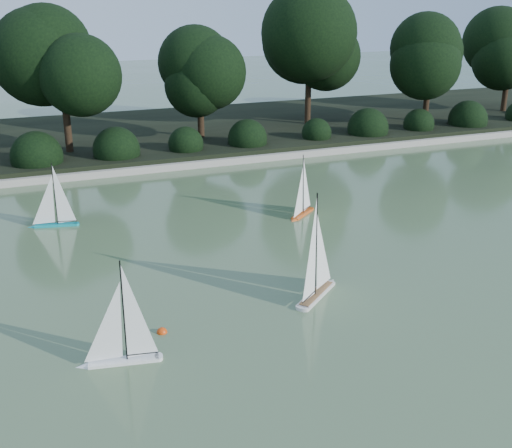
% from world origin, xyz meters
% --- Properties ---
extents(ground, '(80.00, 80.00, 0.00)m').
position_xyz_m(ground, '(0.00, 0.00, 0.00)').
color(ground, '#3E5734').
rests_on(ground, ground).
extents(pond_coping, '(40.00, 0.35, 0.18)m').
position_xyz_m(pond_coping, '(0.00, 9.00, 0.09)').
color(pond_coping, gray).
rests_on(pond_coping, ground).
extents(far_bank, '(40.00, 8.00, 0.30)m').
position_xyz_m(far_bank, '(0.00, 13.00, 0.15)').
color(far_bank, black).
rests_on(far_bank, ground).
extents(tree_line, '(26.31, 3.93, 4.39)m').
position_xyz_m(tree_line, '(1.23, 11.44, 2.64)').
color(tree_line, black).
rests_on(tree_line, ground).
extents(shrub_hedge, '(29.10, 1.10, 1.10)m').
position_xyz_m(shrub_hedge, '(0.00, 9.90, 0.45)').
color(shrub_hedge, black).
rests_on(shrub_hedge, ground).
extents(sailboat_white_a, '(1.10, 0.36, 1.50)m').
position_xyz_m(sailboat_white_a, '(-3.79, -0.08, 0.24)').
color(sailboat_white_a, white).
rests_on(sailboat_white_a, ground).
extents(sailboat_white_b, '(1.12, 0.96, 1.79)m').
position_xyz_m(sailboat_white_b, '(-0.49, 0.73, 0.28)').
color(sailboat_white_b, silver).
rests_on(sailboat_white_b, ground).
extents(sailboat_orange, '(0.86, 0.73, 1.37)m').
position_xyz_m(sailboat_orange, '(0.93, 4.24, 0.22)').
color(sailboat_orange, '#D55319').
rests_on(sailboat_orange, ground).
extents(sailboat_teal, '(1.02, 0.37, 1.40)m').
position_xyz_m(sailboat_teal, '(-4.03, 5.56, 0.22)').
color(sailboat_teal, teal).
rests_on(sailboat_teal, ground).
extents(race_buoy, '(0.15, 0.15, 0.15)m').
position_xyz_m(race_buoy, '(-3.06, 0.47, 0.00)').
color(race_buoy, '#DA3E0B').
rests_on(race_buoy, ground).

